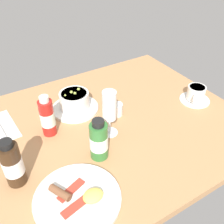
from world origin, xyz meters
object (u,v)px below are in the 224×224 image
porridge_bowl (75,102)px  wine_glass (109,108)px  sauce_bottle_green (99,141)px  breakfast_plate (78,198)px  coffee_cup (196,94)px  creamer_jug (117,109)px  sauce_bottle_red (47,117)px  sauce_bottle_brown (13,164)px

porridge_bowl → wine_glass: wine_glass is taller
sauce_bottle_green → breakfast_plate: bearing=41.2°
coffee_cup → creamer_jug: bearing=-15.3°
wine_glass → sauce_bottle_red: size_ratio=1.11×
breakfast_plate → sauce_bottle_red: bearing=-96.6°
sauce_bottle_red → porridge_bowl: bearing=-149.3°
creamer_jug → sauce_bottle_red: bearing=-7.0°
coffee_cup → creamer_jug: coffee_cup is taller
creamer_jug → sauce_bottle_brown: size_ratio=0.36×
porridge_bowl → breakfast_plate: porridge_bowl is taller
creamer_jug → breakfast_plate: 42.00cm
porridge_bowl → breakfast_plate: size_ratio=0.77×
wine_glass → sauce_bottle_red: wine_glass is taller
sauce_bottle_red → sauce_bottle_green: sauce_bottle_red is taller
creamer_jug → sauce_bottle_red: (27.27, -3.33, 4.78)cm
wine_glass → creamer_jug: bearing=-135.4°
sauce_bottle_red → sauce_bottle_brown: size_ratio=0.99×
wine_glass → sauce_bottle_green: 12.95cm
porridge_bowl → creamer_jug: size_ratio=3.22×
wine_glass → sauce_bottle_red: bearing=-31.3°
creamer_jug → breakfast_plate: creamer_jug is taller
coffee_cup → breakfast_plate: (65.41, 18.92, -2.26)cm
porridge_bowl → sauce_bottle_red: 16.97cm
porridge_bowl → creamer_jug: 17.60cm
sauce_bottle_brown → creamer_jug: bearing=-163.9°
wine_glass → sauce_bottle_green: bearing=42.4°
wine_glass → sauce_bottle_brown: 35.86cm
porridge_bowl → sauce_bottle_red: sauce_bottle_red is taller
coffee_cup → sauce_bottle_brown: bearing=2.3°
sauce_bottle_brown → sauce_bottle_green: bearing=171.9°
coffee_cup → sauce_bottle_brown: size_ratio=0.79×
breakfast_plate → coffee_cup: bearing=-163.9°
breakfast_plate → wine_glass: bearing=-138.3°
creamer_jug → sauce_bottle_red: sauce_bottle_red is taller
sauce_bottle_green → porridge_bowl: bearing=-98.6°
porridge_bowl → coffee_cup: bearing=155.9°
sauce_bottle_brown → sauce_bottle_green: 26.71cm
sauce_bottle_green → sauce_bottle_red: bearing=-63.0°
coffee_cup → sauce_bottle_red: (61.74, -12.77, 4.20)cm
breakfast_plate → sauce_bottle_brown: bearing=-51.1°
coffee_cup → sauce_bottle_red: size_ratio=0.80×
porridge_bowl → breakfast_plate: (17.94, 40.17, -2.93)cm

